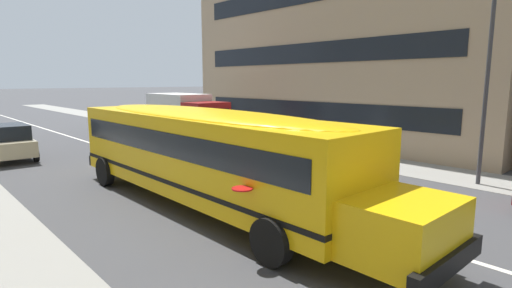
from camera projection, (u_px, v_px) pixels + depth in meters
name	position (u px, v px, depth m)	size (l,w,h in m)	color
ground_plane	(293.00, 206.00, 11.62)	(400.00, 400.00, 0.00)	#424244
sidewalk_far	(412.00, 168.00, 16.51)	(120.00, 3.00, 0.01)	gray
lane_centreline	(293.00, 205.00, 11.62)	(110.00, 0.16, 0.01)	silver
school_bus	(206.00, 150.00, 11.24)	(12.69, 3.01, 2.84)	yellow
parked_car_black_near_corner	(135.00, 119.00, 29.34)	(3.93, 1.94, 1.64)	black
parked_car_beige_by_hydrant	(8.00, 142.00, 18.21)	(3.96, 2.00, 1.64)	#C1B28E
box_truck	(185.00, 115.00, 24.10)	(6.06, 2.51, 2.82)	maroon
street_lamp	(489.00, 60.00, 13.35)	(0.44, 0.44, 6.80)	#38383D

